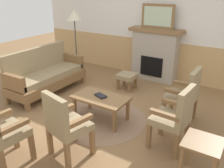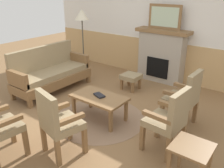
# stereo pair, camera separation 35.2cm
# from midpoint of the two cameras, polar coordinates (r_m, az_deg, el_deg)

# --- Properties ---
(ground_plane) EXTENTS (14.00, 14.00, 0.00)m
(ground_plane) POSITION_cam_midpoint_polar(r_m,az_deg,el_deg) (4.38, -0.48, -8.10)
(ground_plane) COLOR olive
(wall_back) EXTENTS (7.20, 0.14, 2.70)m
(wall_back) POSITION_cam_midpoint_polar(r_m,az_deg,el_deg) (6.11, 14.97, 13.12)
(wall_back) COLOR white
(wall_back) RESTS_ON ground_plane
(fireplace) EXTENTS (1.30, 0.44, 1.28)m
(fireplace) POSITION_cam_midpoint_polar(r_m,az_deg,el_deg) (6.02, 13.40, 6.70)
(fireplace) COLOR #A39989
(fireplace) RESTS_ON ground_plane
(framed_picture) EXTENTS (0.80, 0.04, 0.56)m
(framed_picture) POSITION_cam_midpoint_polar(r_m,az_deg,el_deg) (5.85, 14.22, 15.28)
(framed_picture) COLOR brown
(framed_picture) RESTS_ON fireplace
(couch) EXTENTS (0.70, 1.80, 0.98)m
(couch) POSITION_cam_midpoint_polar(r_m,az_deg,el_deg) (5.50, -12.63, 2.47)
(couch) COLOR brown
(couch) RESTS_ON ground_plane
(coffee_table) EXTENTS (0.96, 0.56, 0.44)m
(coffee_table) POSITION_cam_midpoint_polar(r_m,az_deg,el_deg) (4.18, -0.64, -3.70)
(coffee_table) COLOR brown
(coffee_table) RESTS_ON ground_plane
(round_rug) EXTENTS (1.62, 1.62, 0.01)m
(round_rug) POSITION_cam_midpoint_polar(r_m,az_deg,el_deg) (4.36, -0.62, -8.21)
(round_rug) COLOR #896B51
(round_rug) RESTS_ON ground_plane
(book_on_table) EXTENTS (0.25, 0.19, 0.03)m
(book_on_table) POSITION_cam_midpoint_polar(r_m,az_deg,el_deg) (4.17, -0.66, -2.75)
(book_on_table) COLOR black
(book_on_table) RESTS_ON coffee_table
(footstool) EXTENTS (0.40, 0.40, 0.36)m
(footstool) POSITION_cam_midpoint_polar(r_m,az_deg,el_deg) (5.47, 6.38, 1.51)
(footstool) COLOR brown
(footstool) RESTS_ON ground_plane
(armchair_near_fireplace) EXTENTS (0.51, 0.51, 0.98)m
(armchair_near_fireplace) POSITION_cam_midpoint_polar(r_m,az_deg,el_deg) (3.45, 16.41, -7.92)
(armchair_near_fireplace) COLOR brown
(armchair_near_fireplace) RESTS_ON ground_plane
(armchair_by_window_left) EXTENTS (0.49, 0.49, 0.98)m
(armchair_by_window_left) POSITION_cam_midpoint_polar(r_m,az_deg,el_deg) (4.17, 19.36, -2.83)
(armchair_by_window_left) COLOR brown
(armchair_by_window_left) RESTS_ON ground_plane
(armchair_front_left) EXTENTS (0.57, 0.57, 0.98)m
(armchair_front_left) POSITION_cam_midpoint_polar(r_m,az_deg,el_deg) (3.31, -9.91, -8.70)
(armchair_front_left) COLOR brown
(armchair_front_left) RESTS_ON ground_plane
(side_table) EXTENTS (0.44, 0.44, 0.55)m
(side_table) POSITION_cam_midpoint_polar(r_m,az_deg,el_deg) (3.05, 21.64, -15.45)
(side_table) COLOR brown
(side_table) RESTS_ON ground_plane
(floor_lamp_by_couch) EXTENTS (0.36, 0.36, 1.68)m
(floor_lamp_by_couch) POSITION_cam_midpoint_polar(r_m,az_deg,el_deg) (6.23, -5.54, 15.23)
(floor_lamp_by_couch) COLOR #332D28
(floor_lamp_by_couch) RESTS_ON ground_plane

